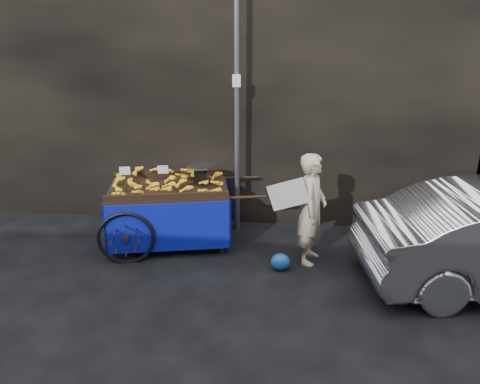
# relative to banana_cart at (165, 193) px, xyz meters

# --- Properties ---
(ground) EXTENTS (80.00, 80.00, 0.00)m
(ground) POSITION_rel_banana_cart_xyz_m (0.72, -0.74, -0.80)
(ground) COLOR black
(ground) RESTS_ON ground
(building_wall) EXTENTS (13.50, 2.00, 5.00)m
(building_wall) POSITION_rel_banana_cart_xyz_m (1.12, 1.86, 1.70)
(building_wall) COLOR black
(building_wall) RESTS_ON ground
(street_pole) EXTENTS (0.12, 0.10, 4.00)m
(street_pole) POSITION_rel_banana_cart_xyz_m (1.02, 0.56, 1.20)
(street_pole) COLOR slate
(street_pole) RESTS_ON ground
(banana_cart) EXTENTS (2.57, 1.54, 1.30)m
(banana_cart) POSITION_rel_banana_cart_xyz_m (0.00, 0.00, 0.00)
(banana_cart) COLOR black
(banana_cart) RESTS_ON ground
(vendor) EXTENTS (0.88, 0.65, 1.59)m
(vendor) POSITION_rel_banana_cart_xyz_m (2.16, -0.35, -0.01)
(vendor) COLOR tan
(vendor) RESTS_ON ground
(plastic_bag) EXTENTS (0.27, 0.21, 0.24)m
(plastic_bag) POSITION_rel_banana_cart_xyz_m (1.76, -0.67, -0.68)
(plastic_bag) COLOR #164EA9
(plastic_bag) RESTS_ON ground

